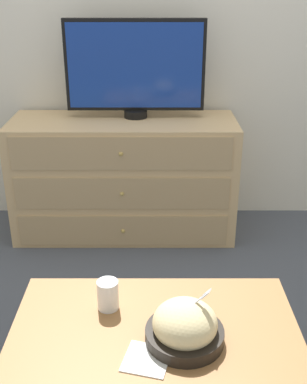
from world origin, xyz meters
name	(u,v)px	position (x,y,z in m)	size (l,w,h in m)	color
ground_plane	(148,210)	(0.00, 0.00, 0.00)	(12.00, 12.00, 0.00)	#474C56
wall_back	(147,11)	(0.00, 0.03, 1.30)	(12.00, 0.05, 2.60)	silver
dresser	(126,177)	(-0.13, -0.27, 0.36)	(1.33, 0.50, 0.72)	tan
tv	(137,68)	(-0.05, -0.20, 1.01)	(0.80, 0.14, 0.56)	black
coffee_table	(157,347)	(0.06, -1.81, 0.41)	(0.90, 0.54, 0.49)	#9E6B3D
takeout_bowl	(186,327)	(0.15, -1.86, 0.54)	(0.24, 0.24, 0.18)	black
drink_cup	(110,296)	(-0.10, -1.71, 0.54)	(0.07, 0.07, 0.10)	white
napkin	(148,359)	(0.03, -1.94, 0.49)	(0.15, 0.15, 0.00)	white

